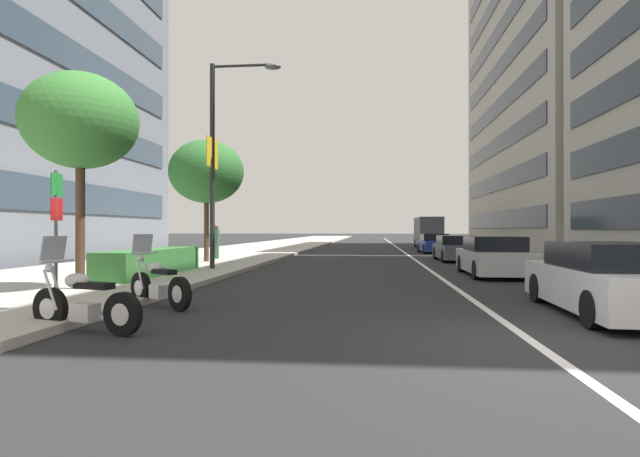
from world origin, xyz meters
name	(u,v)px	position (x,y,z in m)	size (l,w,h in m)	color
ground_plane	(542,348)	(0.00, 0.00, 0.00)	(400.00, 400.00, 0.00)	#262628
sidewalk_right_plaza	(252,250)	(30.00, 11.25, 0.07)	(160.00, 8.56, 0.15)	#B2ADA3
lane_centre_stripe	(399,249)	(35.00, 0.00, 0.00)	(110.00, 0.16, 0.01)	silver
motorcycle_second_in_row	(84,303)	(0.38, 6.69, 0.44)	(0.81, 2.09, 1.49)	black
motorcycle_under_tarp	(158,285)	(2.95, 6.62, 0.45)	(1.40, 1.83, 1.49)	black
car_mid_block_traffic	(609,280)	(2.84, -2.12, 0.65)	(4.57, 1.98, 1.35)	silver
car_lead_in_lane	(494,257)	(10.82, -1.92, 0.63)	(4.51, 1.97, 1.35)	#B7B7BC
car_approaching_light	(456,249)	(19.17, -1.99, 0.61)	(4.49, 1.86, 1.30)	#4C515B
car_following_behind	(434,244)	(28.11, -1.99, 0.61)	(4.22, 2.01, 1.32)	navy
delivery_van_ahead	(428,232)	(37.75, -2.64, 1.42)	(6.00, 2.05, 2.66)	#4C5156
parking_sign_by_curb	(56,222)	(1.49, 7.88, 1.71)	(0.32, 0.06, 2.50)	#47494C
street_lamp_with_banners	(223,144)	(11.09, 7.72, 4.76)	(1.26, 2.67, 7.58)	#232326
clipped_hedge_bed	(152,262)	(8.49, 9.28, 0.56)	(5.59, 1.10, 0.81)	#337033
street_tree_far_plaza	(80,122)	(4.58, 9.32, 4.22)	(2.73, 2.73, 5.25)	#473323
street_tree_by_lamp_post	(206,172)	(15.11, 9.72, 4.21)	(3.36, 3.36, 5.50)	#473323
pedestrian_on_plaza	(216,241)	(17.29, 9.95, 1.01)	(0.44, 0.32, 1.71)	#3F724C
office_tower_mid_left	(628,69)	(39.17, -19.91, 15.55)	(27.91, 21.98, 31.10)	#B7B2A3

